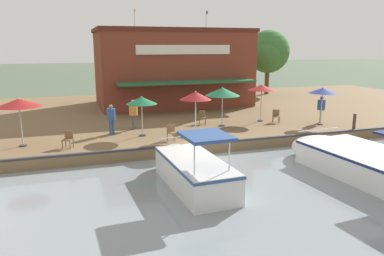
{
  "coord_description": "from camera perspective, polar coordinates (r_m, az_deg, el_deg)",
  "views": [
    {
      "loc": [
        17.49,
        -6.51,
        5.63
      ],
      "look_at": [
        -1.0,
        -0.36,
        1.3
      ],
      "focal_mm": 35.0,
      "sensor_mm": 36.0,
      "label": 1
    }
  ],
  "objects": [
    {
      "name": "ground_plane",
      "position": [
        19.49,
        1.93,
        -4.27
      ],
      "size": [
        220.0,
        220.0,
        0.0
      ],
      "primitive_type": "plane",
      "color": "#4C5B47"
    },
    {
      "name": "quay_deck",
      "position": [
        29.71,
        -5.45,
        2.13
      ],
      "size": [
        22.0,
        56.0,
        0.6
      ],
      "primitive_type": "cube",
      "color": "brown",
      "rests_on": "ground"
    },
    {
      "name": "quay_edge_fender",
      "position": [
        19.41,
        1.84,
        -2.35
      ],
      "size": [
        0.2,
        50.4,
        0.1
      ],
      "primitive_type": "cube",
      "color": "#2D2D33",
      "rests_on": "quay_deck"
    },
    {
      "name": "waterfront_restaurant",
      "position": [
        32.52,
        -3.06,
        9.25
      ],
      "size": [
        9.09,
        12.66,
        7.9
      ],
      "color": "brown",
      "rests_on": "quay_deck"
    },
    {
      "name": "patio_umbrella_near_quay_edge",
      "position": [
        21.02,
        -7.69,
        4.16
      ],
      "size": [
        1.75,
        1.75,
        2.26
      ],
      "color": "#B7B7B7",
      "rests_on": "quay_deck"
    },
    {
      "name": "patio_umbrella_mid_patio_left",
      "position": [
        20.48,
        -24.87,
        3.52
      ],
      "size": [
        2.17,
        2.17,
        2.48
      ],
      "color": "#B7B7B7",
      "rests_on": "quay_deck"
    },
    {
      "name": "patio_umbrella_far_corner",
      "position": [
        23.49,
        4.67,
        5.53
      ],
      "size": [
        2.19,
        2.19,
        2.48
      ],
      "color": "#B7B7B7",
      "rests_on": "quay_deck"
    },
    {
      "name": "patio_umbrella_mid_patio_right",
      "position": [
        25.22,
        19.31,
        5.38
      ],
      "size": [
        1.77,
        1.77,
        2.42
      ],
      "color": "#B7B7B7",
      "rests_on": "quay_deck"
    },
    {
      "name": "patio_umbrella_by_entrance",
      "position": [
        20.61,
        0.55,
        4.91
      ],
      "size": [
        1.75,
        1.75,
        2.57
      ],
      "color": "#B7B7B7",
      "rests_on": "quay_deck"
    },
    {
      "name": "patio_umbrella_back_row",
      "position": [
        25.41,
        10.57,
        6.07
      ],
      "size": [
        1.82,
        1.82,
        2.51
      ],
      "color": "#B7B7B7",
      "rests_on": "quay_deck"
    },
    {
      "name": "cafe_chair_under_first_umbrella",
      "position": [
        24.38,
        1.59,
        1.76
      ],
      "size": [
        0.56,
        0.56,
        0.85
      ],
      "color": "brown",
      "rests_on": "quay_deck"
    },
    {
      "name": "cafe_chair_facing_river",
      "position": [
        20.21,
        -3.23,
        -0.51
      ],
      "size": [
        0.52,
        0.52,
        0.85
      ],
      "color": "brown",
      "rests_on": "quay_deck"
    },
    {
      "name": "cafe_chair_far_corner_seat",
      "position": [
        25.4,
        12.69,
        1.89
      ],
      "size": [
        0.59,
        0.59,
        0.85
      ],
      "color": "brown",
      "rests_on": "quay_deck"
    },
    {
      "name": "cafe_chair_beside_entrance",
      "position": [
        19.68,
        -18.36,
        -1.5
      ],
      "size": [
        0.58,
        0.58,
        0.85
      ],
      "color": "brown",
      "rests_on": "quay_deck"
    },
    {
      "name": "person_mid_patio",
      "position": [
        21.87,
        -12.22,
        1.85
      ],
      "size": [
        0.49,
        0.49,
        1.72
      ],
      "color": "#2D5193",
      "rests_on": "quay_deck"
    },
    {
      "name": "person_at_quay_edge",
      "position": [
        26.08,
        19.1,
        3.19
      ],
      "size": [
        0.5,
        0.5,
        1.76
      ],
      "color": "gold",
      "rests_on": "quay_deck"
    },
    {
      "name": "person_near_entrance",
      "position": [
        22.9,
        -8.93,
        2.62
      ],
      "size": [
        0.51,
        0.51,
        1.81
      ],
      "color": "#4C4C56",
      "rests_on": "quay_deck"
    },
    {
      "name": "motorboat_fourth_along",
      "position": [
        15.34,
        -0.26,
        -6.08
      ],
      "size": [
        5.68,
        2.14,
        2.42
      ],
      "color": "silver",
      "rests_on": "river_water"
    },
    {
      "name": "motorboat_far_downstream",
      "position": [
        17.76,
        25.8,
        -4.91
      ],
      "size": [
        9.55,
        3.87,
        2.36
      ],
      "color": "white",
      "rests_on": "river_water"
    },
    {
      "name": "mooring_post",
      "position": [
        24.55,
        23.49,
        0.87
      ],
      "size": [
        0.22,
        0.22,
        1.0
      ],
      "color": "#473323",
      "rests_on": "quay_deck"
    },
    {
      "name": "tree_downstream_bank",
      "position": [
        39.78,
        11.46,
        11.16
      ],
      "size": [
        4.59,
        4.37,
        6.56
      ],
      "color": "brown",
      "rests_on": "quay_deck"
    },
    {
      "name": "tree_behind_restaurant",
      "position": [
        36.53,
        2.39,
        11.29
      ],
      "size": [
        4.65,
        4.43,
        6.58
      ],
      "color": "brown",
      "rests_on": "quay_deck"
    }
  ]
}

